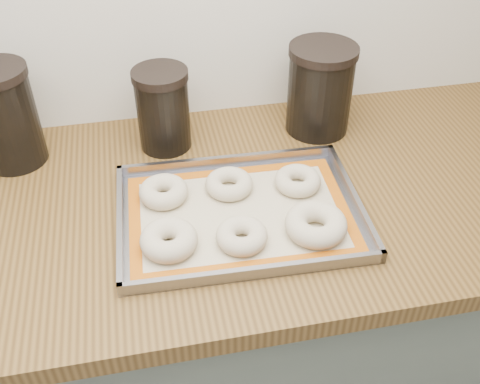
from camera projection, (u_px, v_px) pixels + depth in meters
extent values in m
cube|color=#5B6458|center=(204.00, 341.00, 1.41)|extent=(3.00, 0.65, 0.86)
cube|color=brown|center=(194.00, 206.00, 1.13)|extent=(3.06, 0.68, 0.04)
cube|color=gray|center=(240.00, 215.00, 1.07)|extent=(0.47, 0.35, 0.00)
cube|color=gray|center=(228.00, 161.00, 1.19)|extent=(0.46, 0.03, 0.02)
cube|color=gray|center=(256.00, 273.00, 0.94)|extent=(0.46, 0.03, 0.02)
cube|color=gray|center=(120.00, 224.00, 1.04)|extent=(0.02, 0.33, 0.02)
cube|color=gray|center=(354.00, 198.00, 1.09)|extent=(0.02, 0.33, 0.02)
cube|color=#C6B793|center=(240.00, 214.00, 1.07)|extent=(0.43, 0.30, 0.00)
cube|color=#B3540B|center=(229.00, 172.00, 1.17)|extent=(0.42, 0.04, 0.00)
cube|color=#B3540B|center=(253.00, 265.00, 0.97)|extent=(0.42, 0.04, 0.00)
cube|color=#B3540B|center=(135.00, 225.00, 1.05)|extent=(0.03, 0.25, 0.00)
cube|color=#B3540B|center=(340.00, 203.00, 1.10)|extent=(0.03, 0.25, 0.00)
torus|color=beige|center=(169.00, 240.00, 0.99)|extent=(0.12, 0.12, 0.04)
torus|color=beige|center=(242.00, 236.00, 1.00)|extent=(0.12, 0.12, 0.04)
torus|color=beige|center=(316.00, 224.00, 1.02)|extent=(0.15, 0.15, 0.04)
torus|color=beige|center=(164.00, 192.00, 1.10)|extent=(0.11, 0.11, 0.04)
torus|color=beige|center=(229.00, 184.00, 1.12)|extent=(0.10, 0.10, 0.03)
torus|color=beige|center=(298.00, 181.00, 1.13)|extent=(0.10, 0.10, 0.03)
cylinder|color=black|center=(6.00, 120.00, 1.15)|extent=(0.13, 0.13, 0.20)
cylinder|color=black|center=(163.00, 113.00, 1.21)|extent=(0.11, 0.11, 0.16)
cylinder|color=black|center=(160.00, 75.00, 1.15)|extent=(0.12, 0.12, 0.02)
cylinder|color=black|center=(320.00, 93.00, 1.25)|extent=(0.14, 0.14, 0.18)
cylinder|color=black|center=(324.00, 51.00, 1.19)|extent=(0.15, 0.15, 0.02)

